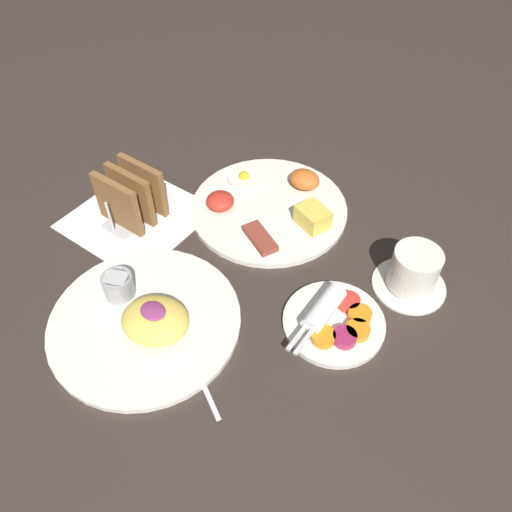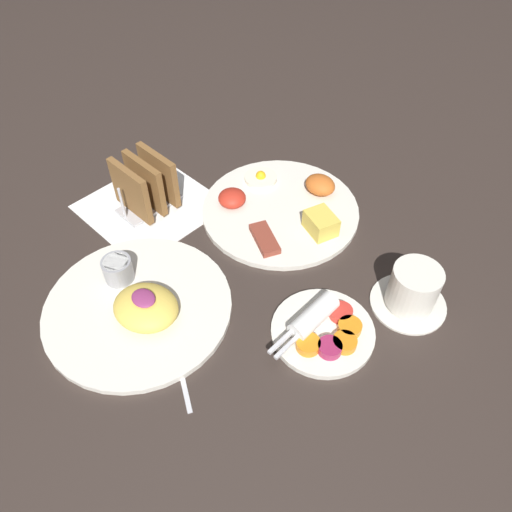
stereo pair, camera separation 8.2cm
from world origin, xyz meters
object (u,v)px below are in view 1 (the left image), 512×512
object	(u,v)px
plate_foreground	(146,318)
toast_rack	(131,197)
plate_breakfast	(271,206)
plate_condiments	(334,320)
coffee_cup	(413,272)

from	to	relation	value
plate_foreground	toast_rack	size ratio (longest dim) A/B	2.54
plate_breakfast	plate_foreground	distance (m)	0.33
plate_condiments	toast_rack	bearing A→B (deg)	-179.32
plate_breakfast	plate_condiments	xyz separation A→B (m)	(0.23, -0.16, 0.00)
plate_condiments	coffee_cup	xyz separation A→B (m)	(0.06, 0.14, 0.02)
plate_breakfast	plate_condiments	distance (m)	0.28
plate_breakfast	plate_foreground	bearing A→B (deg)	-91.43
plate_breakfast	plate_foreground	xyz separation A→B (m)	(-0.01, -0.33, 0.00)
plate_condiments	plate_breakfast	bearing A→B (deg)	144.85
plate_condiments	plate_foreground	world-z (taller)	plate_foreground
plate_condiments	plate_foreground	bearing A→B (deg)	-144.82
plate_condiments	coffee_cup	bearing A→B (deg)	65.77
plate_breakfast	plate_foreground	world-z (taller)	plate_foreground
plate_breakfast	plate_condiments	bearing A→B (deg)	-35.15
toast_rack	coffee_cup	xyz separation A→B (m)	(0.48, 0.14, -0.02)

